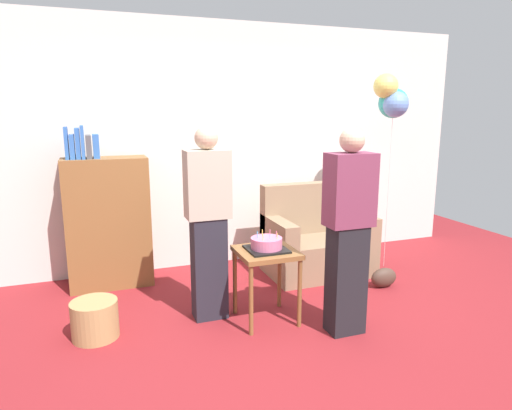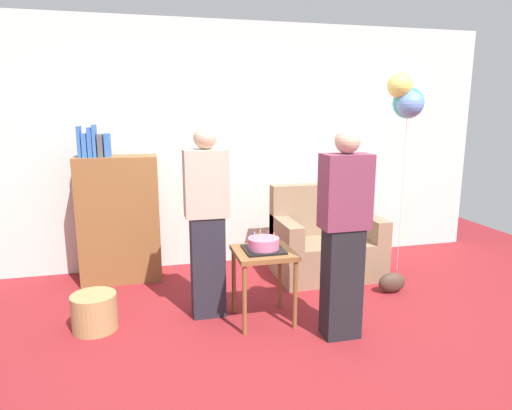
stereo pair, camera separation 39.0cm
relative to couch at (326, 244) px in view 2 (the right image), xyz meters
The scene contains 11 objects.
ground_plane 1.58m from the couch, 121.43° to the right, with size 8.00×8.00×0.00m, color maroon.
wall_back 1.49m from the couch, 137.47° to the left, with size 6.00×0.10×2.70m, color silver.
couch is the anchor object (origin of this frame).
bookshelf 2.20m from the couch, behind, with size 0.80×0.36×1.61m.
side_table 1.32m from the couch, 136.11° to the right, with size 0.48×0.48×0.62m.
birthday_cake 1.35m from the couch, 136.11° to the right, with size 0.32×0.32×0.16m.
person_blowing_candles 1.61m from the couch, 153.64° to the right, with size 0.36×0.22×1.63m.
person_holding_cake 1.47m from the couch, 107.87° to the right, with size 0.36×0.22×1.63m.
wicker_basket 2.43m from the couch, 162.45° to the right, with size 0.36×0.36×0.30m, color #A88451.
handbag 0.81m from the couch, 56.25° to the right, with size 0.28×0.14×0.20m, color #473328.
balloon_bunch 1.72m from the couch, ahead, with size 0.41×0.36×2.12m.
Camera 2 is at (-1.08, -3.05, 1.76)m, focal length 31.85 mm.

